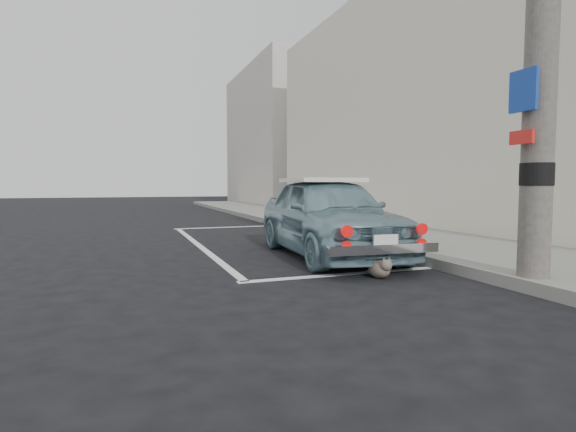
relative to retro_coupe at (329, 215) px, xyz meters
name	(u,v)px	position (x,y,z in m)	size (l,w,h in m)	color
ground	(299,270)	(-0.93, -1.00, -0.68)	(80.00, 80.00, 0.00)	black
sidewalk	(408,239)	(2.27, 1.00, -0.60)	(2.80, 40.00, 0.15)	slate
shop_building	(464,98)	(5.40, 3.00, 2.81)	(3.50, 18.00, 7.00)	silver
building_far	(274,138)	(5.42, 19.00, 3.32)	(3.50, 10.00, 8.00)	#BBB3A9
pline_rear	(348,274)	(-0.43, -1.50, -0.67)	(3.00, 0.12, 0.01)	silver
pline_front	(229,227)	(-0.43, 5.50, -0.67)	(3.00, 0.12, 0.01)	silver
pline_side	(199,245)	(-1.83, 2.00, -0.67)	(0.12, 7.00, 0.01)	silver
retro_coupe	(329,215)	(0.00, 0.00, 0.00)	(1.86, 4.03, 1.34)	#7196A3
cat	(380,268)	(-0.17, -1.86, -0.54)	(0.24, 0.54, 0.29)	#7A6C5D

